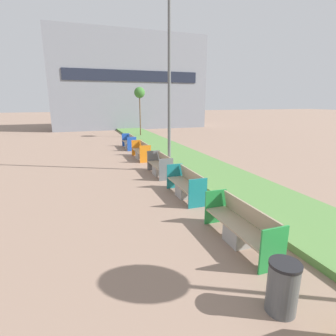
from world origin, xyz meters
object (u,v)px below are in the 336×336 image
object	(u,v)px
bench_orange_frame	(141,152)
litter_bin	(283,287)
bench_grey_frame	(160,167)
street_lamp_post	(169,69)
bench_blue_frame	(129,143)
sapling_tree_far	(140,94)
bench_teal_frame	(186,186)
bench_green_frame	(241,228)

from	to	relation	value
bench_orange_frame	litter_bin	size ratio (longest dim) A/B	2.51
bench_grey_frame	street_lamp_post	size ratio (longest dim) A/B	0.23
bench_blue_frame	litter_bin	bearing A→B (deg)	-92.20
bench_grey_frame	bench_blue_frame	world-z (taller)	same
street_lamp_post	sapling_tree_far	xyz separation A→B (m)	(1.51, 12.23, -0.73)
bench_grey_frame	bench_blue_frame	distance (m)	7.18
bench_orange_frame	sapling_tree_far	size ratio (longest dim) A/B	0.49
bench_grey_frame	sapling_tree_far	xyz separation A→B (m)	(2.12, 12.74, 3.52)
street_lamp_post	bench_orange_frame	bearing A→B (deg)	101.19
bench_grey_frame	sapling_tree_far	world-z (taller)	sapling_tree_far
sapling_tree_far	bench_teal_frame	bearing A→B (deg)	-97.67
street_lamp_post	bench_teal_frame	bearing A→B (deg)	-99.95
bench_grey_frame	bench_orange_frame	size ratio (longest dim) A/B	0.89
litter_bin	street_lamp_post	size ratio (longest dim) A/B	0.10
litter_bin	street_lamp_post	world-z (taller)	street_lamp_post
bench_grey_frame	sapling_tree_far	size ratio (longest dim) A/B	0.43
bench_blue_frame	sapling_tree_far	xyz separation A→B (m)	(2.12, 5.56, 3.51)
litter_bin	bench_grey_frame	bearing A→B (deg)	85.91
bench_green_frame	litter_bin	distance (m)	2.08
bench_green_frame	street_lamp_post	size ratio (longest dim) A/B	0.27
bench_blue_frame	street_lamp_post	size ratio (longest dim) A/B	0.25
bench_teal_frame	street_lamp_post	world-z (taller)	street_lamp_post
bench_grey_frame	street_lamp_post	xyz separation A→B (m)	(0.61, 0.51, 4.25)
bench_teal_frame	street_lamp_post	xyz separation A→B (m)	(0.61, 3.49, 4.25)
bench_teal_frame	bench_grey_frame	xyz separation A→B (m)	(-0.00, 2.98, -0.00)
bench_green_frame	bench_grey_frame	bearing A→B (deg)	90.04
bench_blue_frame	litter_bin	distance (m)	15.42
bench_green_frame	bench_teal_frame	distance (m)	3.27
litter_bin	sapling_tree_far	world-z (taller)	sapling_tree_far
bench_orange_frame	street_lamp_post	bearing A→B (deg)	-78.81
bench_teal_frame	street_lamp_post	size ratio (longest dim) A/B	0.25
bench_orange_frame	litter_bin	distance (m)	11.85
bench_blue_frame	litter_bin	xyz separation A→B (m)	(-0.59, -15.41, 0.07)
bench_blue_frame	bench_grey_frame	bearing A→B (deg)	-90.02
bench_teal_frame	bench_blue_frame	bearing A→B (deg)	90.00
bench_grey_frame	litter_bin	distance (m)	8.26
bench_orange_frame	bench_teal_frame	bearing A→B (deg)	-90.01
bench_teal_frame	litter_bin	xyz separation A→B (m)	(-0.59, -5.26, 0.07)
bench_orange_frame	bench_blue_frame	world-z (taller)	same
bench_green_frame	bench_grey_frame	xyz separation A→B (m)	(-0.00, 6.25, -0.01)
sapling_tree_far	bench_blue_frame	bearing A→B (deg)	-110.84
bench_teal_frame	bench_grey_frame	size ratio (longest dim) A/B	1.08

